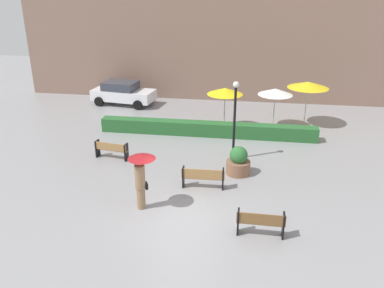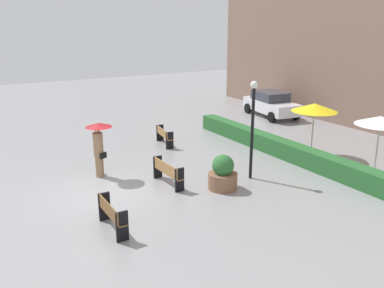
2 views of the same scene
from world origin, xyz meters
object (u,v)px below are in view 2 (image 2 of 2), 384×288
bench_mid_center (167,171)px  parked_car (271,104)px  lamp_post (253,120)px  patio_umbrella_white (381,121)px  pedestrian_with_umbrella (99,142)px  bench_near_right (111,214)px  bench_far_left (164,135)px  planter_pot (223,174)px  patio_umbrella_yellow (315,108)px

bench_mid_center → parked_car: bearing=121.9°
lamp_post → patio_umbrella_white: 5.17m
pedestrian_with_umbrella → lamp_post: (3.13, 4.95, 0.90)m
bench_near_right → patio_umbrella_white: 10.99m
lamp_post → bench_mid_center: bearing=-109.1°
bench_far_left → planter_pot: size_ratio=1.31×
bench_near_right → parked_car: bearing=123.2°
bench_near_right → pedestrian_with_umbrella: bearing=165.3°
bench_far_left → pedestrian_with_umbrella: bearing=-57.5°
pedestrian_with_umbrella → lamp_post: bearing=57.7°
bench_mid_center → bench_far_left: bearing=154.3°
planter_pot → parked_car: parked_car is taller
bench_near_right → parked_car: size_ratio=0.37×
planter_pot → parked_car: (-8.28, 9.53, 0.27)m
patio_umbrella_yellow → patio_umbrella_white: size_ratio=1.04×
lamp_post → patio_umbrella_yellow: 4.12m
patio_umbrella_yellow → pedestrian_with_umbrella: bearing=-104.8°
planter_pot → patio_umbrella_white: 6.70m
planter_pot → lamp_post: 2.36m
planter_pot → patio_umbrella_yellow: bearing=100.6°
bench_near_right → lamp_post: 6.48m
pedestrian_with_umbrella → parked_car: pedestrian_with_umbrella is taller
bench_near_right → bench_far_left: 8.76m
planter_pot → bench_far_left: bearing=173.4°
planter_pot → patio_umbrella_yellow: size_ratio=0.53×
bench_mid_center → parked_car: size_ratio=0.40×
pedestrian_with_umbrella → lamp_post: lamp_post is taller
pedestrian_with_umbrella → planter_pot: (3.43, 3.43, -0.88)m
patio_umbrella_yellow → parked_car: patio_umbrella_yellow is taller
bench_far_left → patio_umbrella_white: size_ratio=0.73×
patio_umbrella_yellow → planter_pot: bearing=-79.4°
pedestrian_with_umbrella → patio_umbrella_yellow: size_ratio=0.90×
parked_car → bench_near_right: bearing=-56.8°
bench_mid_center → bench_far_left: bench_mid_center is taller
lamp_post → bench_near_right: bearing=-78.5°
parked_car → patio_umbrella_white: bearing=-18.0°
pedestrian_with_umbrella → lamp_post: size_ratio=0.58×
lamp_post → parked_car: (-7.97, 8.01, -1.51)m
pedestrian_with_umbrella → planter_pot: pedestrian_with_umbrella is taller
patio_umbrella_white → bench_near_right: bearing=-94.3°
lamp_post → patio_umbrella_white: lamp_post is taller
bench_near_right → lamp_post: lamp_post is taller
pedestrian_with_umbrella → planter_pot: 4.93m
planter_pot → lamp_post: bearing=101.3°
bench_far_left → lamp_post: bearing=8.1°
parked_car → pedestrian_with_umbrella: bearing=-69.5°
pedestrian_with_umbrella → bench_near_right: bearing=-14.7°
bench_near_right → parked_car: parked_car is taller
bench_mid_center → patio_umbrella_yellow: size_ratio=0.73×
bench_near_right → lamp_post: size_ratio=0.43×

